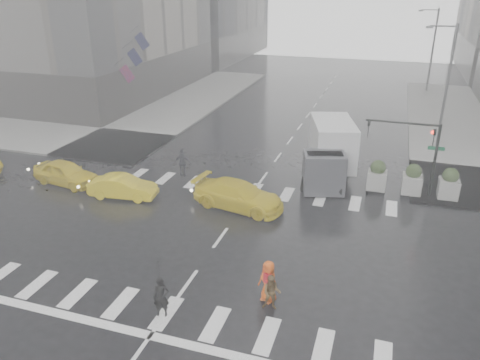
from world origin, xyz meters
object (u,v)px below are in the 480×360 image
(pedestrian_orange, at_px, (268,281))
(box_truck, at_px, (330,150))
(traffic_signal_pole, at_px, (418,145))
(taxi_mid, at_px, (123,187))
(pedestrian_brown, at_px, (272,293))
(taxi_front, at_px, (66,173))

(pedestrian_orange, bearing_deg, box_truck, 113.91)
(traffic_signal_pole, bearing_deg, taxi_mid, -161.62)
(traffic_signal_pole, xyz_separation_m, pedestrian_brown, (-5.26, -12.48, -2.48))
(traffic_signal_pole, xyz_separation_m, pedestrian_orange, (-5.52, -12.02, -2.33))
(pedestrian_brown, distance_m, box_truck, 13.87)
(traffic_signal_pole, height_order, taxi_mid, traffic_signal_pole)
(taxi_mid, bearing_deg, box_truck, -65.91)
(box_truck, bearing_deg, taxi_front, -174.61)
(taxi_front, relative_size, box_truck, 0.65)
(box_truck, bearing_deg, pedestrian_orange, -108.06)
(pedestrian_brown, bearing_deg, taxi_front, 144.66)
(pedestrian_brown, xyz_separation_m, taxi_mid, (-10.78, 7.15, -0.09))
(traffic_signal_pole, height_order, pedestrian_orange, traffic_signal_pole)
(taxi_front, height_order, box_truck, box_truck)
(pedestrian_brown, height_order, box_truck, box_truck)
(box_truck, bearing_deg, traffic_signal_pole, -30.90)
(pedestrian_orange, relative_size, box_truck, 0.27)
(pedestrian_orange, bearing_deg, taxi_mid, 173.49)
(traffic_signal_pole, xyz_separation_m, taxi_front, (-20.46, -4.71, -2.49))
(pedestrian_brown, distance_m, taxi_front, 17.08)
(pedestrian_orange, xyz_separation_m, box_truck, (0.47, 13.36, 0.98))
(pedestrian_brown, bearing_deg, pedestrian_orange, 111.30)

